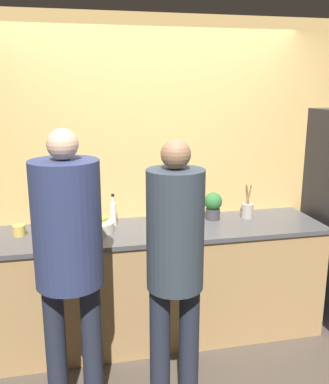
# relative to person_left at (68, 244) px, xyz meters

# --- Properties ---
(ground_plane) EXTENTS (14.00, 14.00, 0.00)m
(ground_plane) POSITION_rel_person_left_xyz_m (0.70, 0.33, -1.12)
(ground_plane) COLOR #4C4238
(wall_back) EXTENTS (5.20, 0.06, 2.60)m
(wall_back) POSITION_rel_person_left_xyz_m (0.70, 1.06, 0.18)
(wall_back) COLOR #E0B266
(wall_back) RESTS_ON ground_plane
(counter) EXTENTS (2.69, 0.71, 0.94)m
(counter) POSITION_rel_person_left_xyz_m (0.70, 0.72, -0.65)
(counter) COLOR tan
(counter) RESTS_ON ground_plane
(person_left) EXTENTS (0.41, 0.41, 1.81)m
(person_left) POSITION_rel_person_left_xyz_m (0.00, 0.00, 0.00)
(person_left) COLOR #232838
(person_left) RESTS_ON ground_plane
(person_center) EXTENTS (0.35, 0.35, 1.75)m
(person_center) POSITION_rel_person_left_xyz_m (0.63, -0.12, -0.08)
(person_center) COLOR #232838
(person_center) RESTS_ON ground_plane
(fruit_bowl) EXTENTS (0.27, 0.27, 0.11)m
(fruit_bowl) POSITION_rel_person_left_xyz_m (0.21, 0.73, -0.14)
(fruit_bowl) COLOR beige
(fruit_bowl) RESTS_ON counter
(utensil_crock) EXTENTS (0.10, 0.10, 0.29)m
(utensil_crock) POSITION_rel_person_left_xyz_m (1.49, 0.81, -0.11)
(utensil_crock) COLOR #ADA393
(utensil_crock) RESTS_ON counter
(bottle_dark) EXTENTS (0.05, 0.05, 0.22)m
(bottle_dark) POSITION_rel_person_left_xyz_m (-0.25, 0.73, -0.09)
(bottle_dark) COLOR #333338
(bottle_dark) RESTS_ON counter
(bottle_amber) EXTENTS (0.07, 0.07, 0.23)m
(bottle_amber) POSITION_rel_person_left_xyz_m (-0.20, 0.94, -0.09)
(bottle_amber) COLOR brown
(bottle_amber) RESTS_ON counter
(bottle_clear) EXTENTS (0.05, 0.05, 0.26)m
(bottle_clear) POSITION_rel_person_left_xyz_m (0.35, 0.86, -0.08)
(bottle_clear) COLOR silver
(bottle_clear) RESTS_ON counter
(cup_yellow) EXTENTS (0.09, 0.09, 0.08)m
(cup_yellow) POSITION_rel_person_left_xyz_m (-0.37, 0.75, -0.14)
(cup_yellow) COLOR gold
(cup_yellow) RESTS_ON counter
(potted_plant) EXTENTS (0.15, 0.15, 0.23)m
(potted_plant) POSITION_rel_person_left_xyz_m (1.19, 0.83, -0.06)
(potted_plant) COLOR #3D3D42
(potted_plant) RESTS_ON counter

